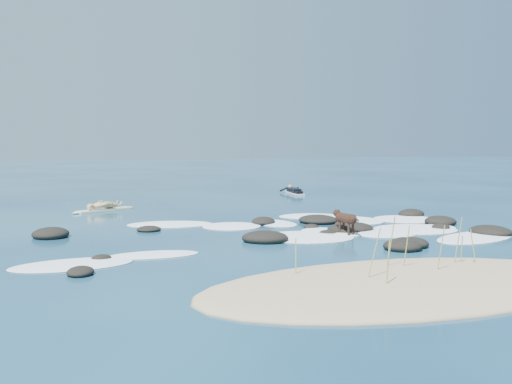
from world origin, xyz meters
name	(u,v)px	position (x,y,z in m)	size (l,w,h in m)	color
ground	(268,229)	(0.00, 0.00, 0.00)	(160.00, 160.00, 0.00)	#0A2642
sand_dune	(407,286)	(0.00, -8.20, 0.00)	(9.00, 4.40, 0.60)	#9E8966
dune_grass	(411,252)	(0.30, -7.90, 0.65)	(4.21, 1.57, 1.24)	olive
reef_rocks	(337,229)	(1.96, -1.27, 0.09)	(14.78, 7.18, 0.43)	black
breaking_foam	(326,230)	(1.71, -0.93, 0.01)	(15.30, 8.70, 0.12)	white
standing_surfer_rig	(104,196)	(-4.91, 6.99, 0.66)	(2.73, 1.65, 1.68)	beige
paddling_surfer_rig	(294,191)	(5.91, 11.80, 0.16)	(1.18, 2.66, 0.46)	silver
dog	(345,218)	(1.85, -2.02, 0.54)	(0.49, 1.26, 0.81)	black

